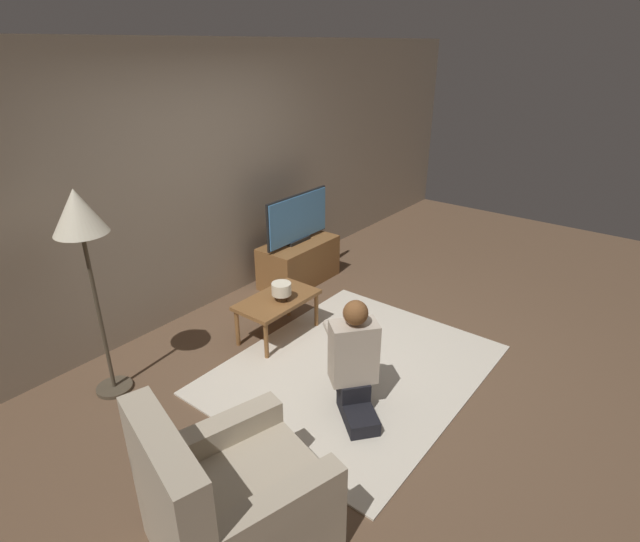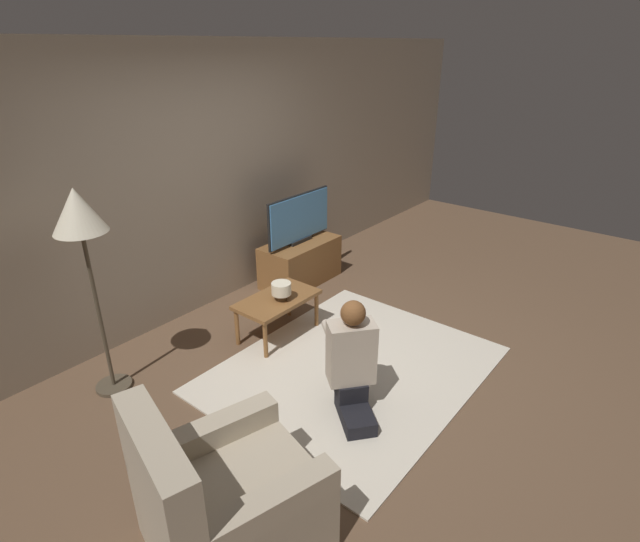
{
  "view_description": "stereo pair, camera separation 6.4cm",
  "coord_description": "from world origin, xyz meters",
  "px_view_note": "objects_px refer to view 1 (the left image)",
  "views": [
    {
      "loc": [
        -2.95,
        -1.95,
        2.55
      ],
      "look_at": [
        0.32,
        0.62,
        0.64
      ],
      "focal_mm": 28.0,
      "sensor_mm": 36.0,
      "label": 1
    },
    {
      "loc": [
        -2.91,
        -2.0,
        2.55
      ],
      "look_at": [
        0.32,
        0.62,
        0.64
      ],
      "focal_mm": 28.0,
      "sensor_mm": 36.0,
      "label": 2
    }
  ],
  "objects_px": {
    "tv": "(298,218)",
    "armchair": "(233,505)",
    "floor_lamp": "(80,224)",
    "person_kneeling": "(354,358)",
    "table_lamp": "(281,290)",
    "coffee_table": "(277,303)"
  },
  "relations": [
    {
      "from": "coffee_table",
      "to": "armchair",
      "type": "relative_size",
      "value": 0.75
    },
    {
      "from": "armchair",
      "to": "table_lamp",
      "type": "relative_size",
      "value": 5.78
    },
    {
      "from": "floor_lamp",
      "to": "person_kneeling",
      "type": "xyz_separation_m",
      "value": [
        0.99,
        -1.64,
        -0.95
      ]
    },
    {
      "from": "coffee_table",
      "to": "table_lamp",
      "type": "relative_size",
      "value": 4.35
    },
    {
      "from": "coffee_table",
      "to": "table_lamp",
      "type": "bearing_deg",
      "value": -90.64
    },
    {
      "from": "floor_lamp",
      "to": "tv",
      "type": "bearing_deg",
      "value": 2.89
    },
    {
      "from": "coffee_table",
      "to": "person_kneeling",
      "type": "distance_m",
      "value": 1.23
    },
    {
      "from": "coffee_table",
      "to": "floor_lamp",
      "type": "relative_size",
      "value": 0.47
    },
    {
      "from": "tv",
      "to": "armchair",
      "type": "bearing_deg",
      "value": -145.63
    },
    {
      "from": "armchair",
      "to": "table_lamp",
      "type": "distance_m",
      "value": 2.16
    },
    {
      "from": "tv",
      "to": "coffee_table",
      "type": "bearing_deg",
      "value": -149.01
    },
    {
      "from": "floor_lamp",
      "to": "table_lamp",
      "type": "distance_m",
      "value": 1.77
    },
    {
      "from": "coffee_table",
      "to": "armchair",
      "type": "xyz_separation_m",
      "value": [
        -1.76,
        -1.29,
        -0.05
      ]
    },
    {
      "from": "table_lamp",
      "to": "floor_lamp",
      "type": "bearing_deg",
      "value": 158.79
    },
    {
      "from": "floor_lamp",
      "to": "table_lamp",
      "type": "height_order",
      "value": "floor_lamp"
    },
    {
      "from": "table_lamp",
      "to": "armchair",
      "type": "bearing_deg",
      "value": -144.99
    },
    {
      "from": "tv",
      "to": "table_lamp",
      "type": "height_order",
      "value": "tv"
    },
    {
      "from": "floor_lamp",
      "to": "table_lamp",
      "type": "relative_size",
      "value": 9.21
    },
    {
      "from": "armchair",
      "to": "table_lamp",
      "type": "xyz_separation_m",
      "value": [
        1.76,
        1.23,
        0.2
      ]
    },
    {
      "from": "armchair",
      "to": "coffee_table",
      "type": "bearing_deg",
      "value": -37.78
    },
    {
      "from": "tv",
      "to": "armchair",
      "type": "distance_m",
      "value": 3.41
    },
    {
      "from": "tv",
      "to": "table_lamp",
      "type": "xyz_separation_m",
      "value": [
        -1.03,
        -0.67,
        -0.27
      ]
    }
  ]
}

